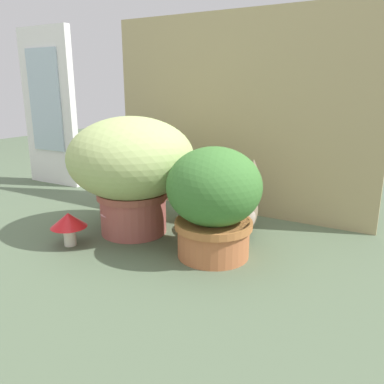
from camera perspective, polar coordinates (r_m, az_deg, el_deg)
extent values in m
plane|color=#52634A|center=(1.42, -4.05, -7.28)|extent=(6.00, 6.00, 0.00)
cube|color=tan|center=(1.68, 6.56, 10.91)|extent=(1.17, 0.03, 0.83)
cube|color=white|center=(2.32, -20.11, 11.41)|extent=(0.36, 0.04, 0.84)
cube|color=#AEC5D4|center=(2.30, -20.68, 12.39)|extent=(0.23, 0.01, 0.54)
cylinder|color=#AF5950|center=(1.50, -8.55, -2.88)|extent=(0.25, 0.25, 0.16)
cylinder|color=#A85649|center=(1.48, -8.65, -0.35)|extent=(0.27, 0.27, 0.02)
ellipsoid|color=#A8BC71|center=(1.45, -8.87, 4.95)|extent=(0.46, 0.46, 0.30)
cylinder|color=#BB6A3F|center=(1.29, 3.13, -6.74)|extent=(0.23, 0.23, 0.12)
cylinder|color=#B46F3A|center=(1.27, 3.16, -4.69)|extent=(0.25, 0.25, 0.02)
ellipsoid|color=#3D7632|center=(1.23, 3.25, 0.80)|extent=(0.30, 0.30, 0.25)
ellipsoid|color=#837059|center=(1.46, 5.99, -2.03)|extent=(0.30, 0.31, 0.22)
ellipsoid|color=#B09D8E|center=(1.38, 7.27, -3.65)|extent=(0.12, 0.12, 0.11)
sphere|color=#837059|center=(1.33, 7.64, 1.33)|extent=(0.16, 0.16, 0.11)
cone|color=#837059|center=(1.33, 8.96, 3.96)|extent=(0.05, 0.05, 0.04)
cone|color=#837059|center=(1.31, 6.48, 3.87)|extent=(0.05, 0.05, 0.04)
cylinder|color=#837059|center=(1.61, 6.02, -3.70)|extent=(0.15, 0.16, 0.07)
cylinder|color=silver|center=(1.48, -10.86, -4.67)|extent=(0.04, 0.04, 0.09)
cone|color=pink|center=(1.46, -11.00, -2.01)|extent=(0.12, 0.12, 0.06)
cylinder|color=silver|center=(1.44, -17.41, -6.15)|extent=(0.04, 0.04, 0.07)
cone|color=red|center=(1.42, -17.60, -3.92)|extent=(0.13, 0.13, 0.05)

